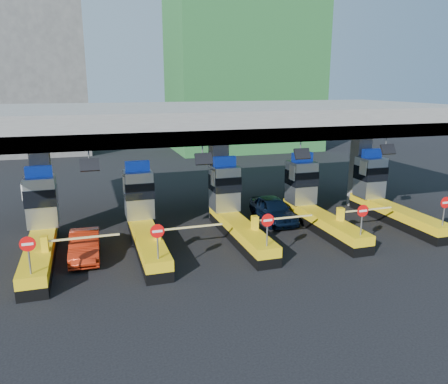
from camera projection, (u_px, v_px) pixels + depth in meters
name	position (u px, v px, depth m)	size (l,w,h in m)	color
ground	(234.00, 235.00, 24.51)	(120.00, 120.00, 0.00)	black
toll_canopy	(219.00, 121.00, 25.69)	(28.00, 12.09, 7.00)	slate
toll_lane_far_left	(41.00, 226.00, 21.51)	(4.43, 8.00, 4.16)	black
toll_lane_left	(143.00, 217.00, 22.97)	(4.43, 8.00, 4.16)	black
toll_lane_center	(233.00, 209.00, 24.44)	(4.43, 8.00, 4.16)	black
toll_lane_right	(312.00, 202.00, 25.90)	(4.43, 8.00, 4.16)	black
toll_lane_far_right	(384.00, 196.00, 27.37)	(4.43, 8.00, 4.16)	black
bg_building_scaffold	(243.00, 36.00, 54.26)	(18.00, 12.00, 28.00)	#1E5926
bg_building_concrete	(24.00, 77.00, 51.55)	(14.00, 10.00, 18.00)	#4C4C49
van	(273.00, 209.00, 26.71)	(1.79, 4.45, 1.52)	black
red_car	(85.00, 245.00, 21.07)	(1.36, 3.91, 1.29)	#AD230D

